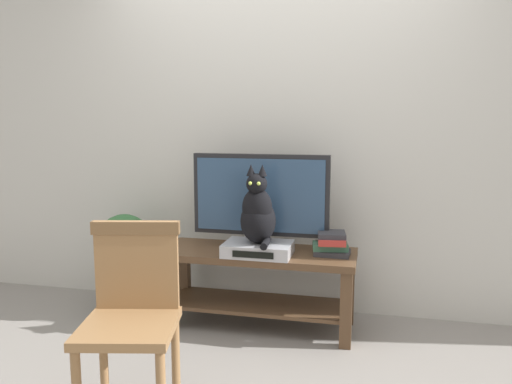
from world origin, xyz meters
TOP-DOWN VIEW (x-y plane):
  - ground_plane at (0.00, 0.00)m, footprint 12.00×12.00m
  - back_wall at (0.00, 0.95)m, footprint 7.00×0.12m
  - tv_stand at (-0.07, 0.50)m, footprint 1.27×0.47m
  - tv at (-0.07, 0.58)m, footprint 0.91×0.20m
  - media_box at (-0.05, 0.40)m, footprint 0.43×0.29m
  - cat at (-0.05, 0.39)m, footprint 0.22×0.30m
  - wooden_chair at (-0.39, -0.64)m, footprint 0.48×0.48m
  - book_stack at (0.40, 0.51)m, footprint 0.25×0.21m
  - potted_plant at (-1.03, 0.51)m, footprint 0.39×0.39m

SIDE VIEW (x-z plane):
  - ground_plane at x=0.00m, z-range 0.00..0.00m
  - tv_stand at x=-0.07m, z-range 0.10..0.62m
  - potted_plant at x=-1.03m, z-range 0.09..0.81m
  - wooden_chair at x=-0.39m, z-range 0.08..0.99m
  - media_box at x=-0.05m, z-range 0.52..0.60m
  - book_stack at x=0.40m, z-range 0.51..0.66m
  - cat at x=-0.05m, z-range 0.54..1.04m
  - tv at x=-0.07m, z-range 0.54..1.16m
  - back_wall at x=0.00m, z-range 0.00..2.80m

